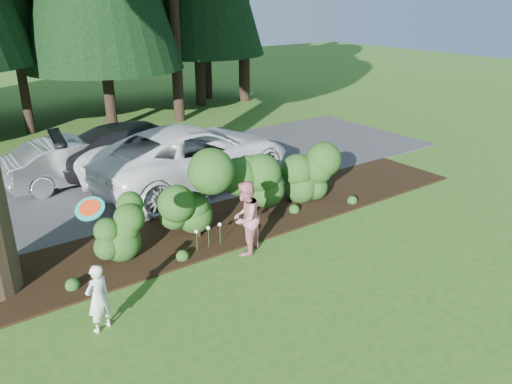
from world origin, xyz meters
TOP-DOWN VIEW (x-y plane):
  - ground at (0.00, 0.00)m, footprint 80.00×80.00m
  - mulch_bed at (0.00, 3.25)m, footprint 16.00×2.50m
  - driveway at (0.00, 7.50)m, footprint 22.00×6.00m
  - shrub_row at (0.77, 3.14)m, footprint 6.53×1.60m
  - lily_cluster at (-0.30, 2.40)m, footprint 0.69×0.09m
  - car_silver_wagon at (-1.28, 8.35)m, footprint 4.29×1.76m
  - car_white_suv at (1.45, 6.24)m, footprint 6.68×3.82m
  - car_dark_suv at (0.78, 8.03)m, footprint 5.74×3.06m
  - child at (-3.25, 1.00)m, footprint 0.52×0.42m
  - adult at (0.27, 1.79)m, footprint 1.01×0.96m
  - frisbee at (-3.21, 0.94)m, footprint 0.50×0.43m

SIDE VIEW (x-z plane):
  - ground at x=0.00m, z-range 0.00..0.00m
  - driveway at x=0.00m, z-range 0.00..0.03m
  - mulch_bed at x=0.00m, z-range 0.00..0.05m
  - lily_cluster at x=-0.30m, z-range 0.21..0.78m
  - child at x=-3.25m, z-range 0.00..1.22m
  - car_silver_wagon at x=-1.28m, z-range 0.03..1.41m
  - shrub_row at x=0.77m, z-range 0.00..1.61m
  - car_dark_suv at x=0.78m, z-range 0.03..1.61m
  - adult at x=0.27m, z-range 0.00..1.65m
  - car_white_suv at x=1.45m, z-range 0.03..1.79m
  - frisbee at x=-3.21m, z-range 2.07..2.42m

